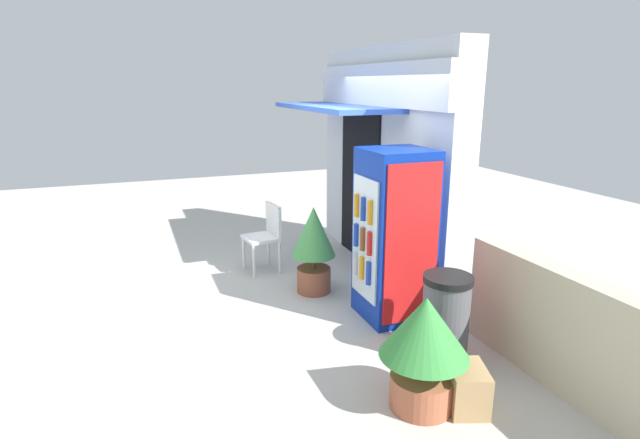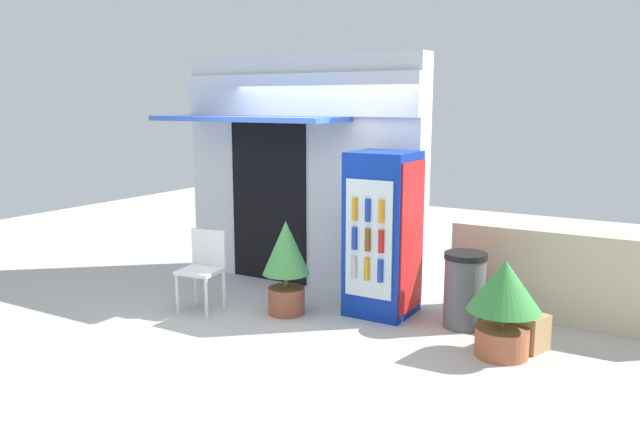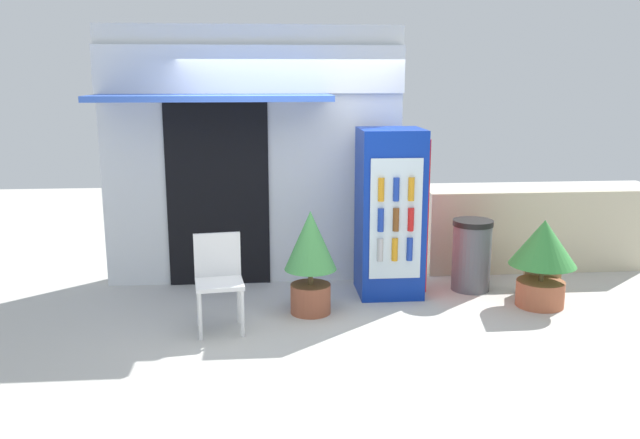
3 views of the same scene
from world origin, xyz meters
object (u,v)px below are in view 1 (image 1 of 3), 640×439
Objects in this scene: drink_cooler at (394,236)px; potted_plant_curbside at (424,342)px; cardboard_box at (467,388)px; potted_plant_near_shop at (314,243)px; plastic_chair at (266,232)px; trash_bin at (446,317)px.

drink_cooler is 1.97× the size of potted_plant_curbside.
drink_cooler is 4.84× the size of cardboard_box.
potted_plant_near_shop is at bearing -148.30° from drink_cooler.
plastic_chair is 2.42× the size of cardboard_box.
potted_plant_curbside is at bearing 5.92° from plastic_chair.
plastic_chair is at bearing -159.21° from potted_plant_near_shop.
cardboard_box is at bearing -21.59° from trash_bin.
trash_bin is at bearing 18.81° from plastic_chair.
potted_plant_curbside is at bearing -20.52° from drink_cooler.
drink_cooler is 2.02m from plastic_chair.
cardboard_box is at bearing 10.74° from plastic_chair.
drink_cooler is 1.79m from cardboard_box.
potted_plant_near_shop is 1.32× the size of trash_bin.
cardboard_box is (2.52, 0.31, -0.44)m from potted_plant_near_shop.
drink_cooler is 2.00× the size of plastic_chair.
trash_bin is at bearing 17.83° from potted_plant_near_shop.
trash_bin is at bearing 133.49° from potted_plant_curbside.
trash_bin is 2.14× the size of cardboard_box.
plastic_chair reaches higher than trash_bin.
potted_plant_curbside is 0.82m from trash_bin.
plastic_chair reaches higher than cardboard_box.
potted_plant_near_shop is 1.92m from trash_bin.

